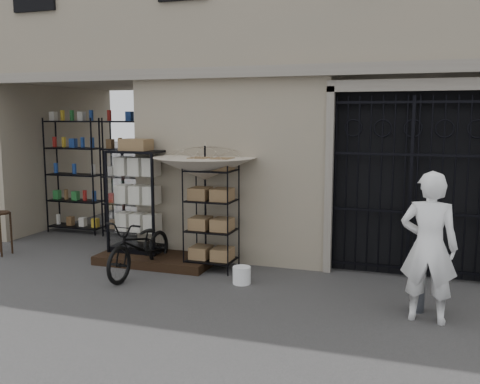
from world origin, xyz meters
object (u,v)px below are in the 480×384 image
(wire_rack, at_px, (211,218))
(wooden_stool, at_px, (0,232))
(market_umbrella, at_px, (205,162))
(shopkeeper, at_px, (425,320))
(bicycle, at_px, (141,274))
(steel_bollard, at_px, (419,278))
(white_bucket, at_px, (242,275))
(display_cabinet, at_px, (137,206))

(wire_rack, distance_m, wooden_stool, 4.08)
(market_umbrella, relative_size, shopkeeper, 1.30)
(bicycle, height_order, shopkeeper, bicycle)
(steel_bollard, height_order, shopkeeper, steel_bollard)
(white_bucket, distance_m, shopkeeper, 2.74)
(steel_bollard, distance_m, shopkeeper, 0.55)
(market_umbrella, distance_m, shopkeeper, 4.22)
(wire_rack, relative_size, wooden_stool, 2.21)
(steel_bollard, bearing_deg, wire_rack, 163.71)
(display_cabinet, xyz_separation_m, bicycle, (0.50, -0.81, -0.96))
(bicycle, bearing_deg, market_umbrella, 48.41)
(wire_rack, bearing_deg, bicycle, -143.18)
(market_umbrella, height_order, bicycle, market_umbrella)
(wire_rack, bearing_deg, market_umbrella, 139.11)
(bicycle, bearing_deg, steel_bollard, -1.20)
(market_umbrella, relative_size, steel_bollard, 2.68)
(bicycle, bearing_deg, white_bucket, 4.72)
(white_bucket, bearing_deg, wire_rack, 141.15)
(shopkeeper, bearing_deg, wooden_stool, -1.79)
(market_umbrella, xyz_separation_m, wooden_stool, (-3.86, -0.55, -1.35))
(white_bucket, height_order, steel_bollard, steel_bollard)
(white_bucket, bearing_deg, steel_bollard, -8.34)
(steel_bollard, bearing_deg, white_bucket, 171.66)
(white_bucket, relative_size, shopkeeper, 0.15)
(display_cabinet, height_order, shopkeeper, display_cabinet)
(wire_rack, distance_m, market_umbrella, 0.94)
(display_cabinet, distance_m, market_umbrella, 1.54)
(wooden_stool, height_order, shopkeeper, wooden_stool)
(display_cabinet, bearing_deg, shopkeeper, -18.10)
(market_umbrella, xyz_separation_m, white_bucket, (0.90, -0.76, -1.64))
(display_cabinet, height_order, bicycle, display_cabinet)
(wire_rack, height_order, wooden_stool, wire_rack)
(bicycle, xyz_separation_m, shopkeeper, (4.36, -0.62, 0.00))
(steel_bollard, bearing_deg, wooden_stool, 175.41)
(steel_bollard, bearing_deg, display_cabinet, 166.50)
(display_cabinet, distance_m, white_bucket, 2.48)
(bicycle, relative_size, shopkeeper, 0.93)
(white_bucket, xyz_separation_m, shopkeeper, (2.65, -0.67, -0.13))
(shopkeeper, bearing_deg, bicycle, -3.15)
(display_cabinet, height_order, market_umbrella, market_umbrella)
(wire_rack, distance_m, white_bucket, 1.18)
(steel_bollard, bearing_deg, market_umbrella, 161.79)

